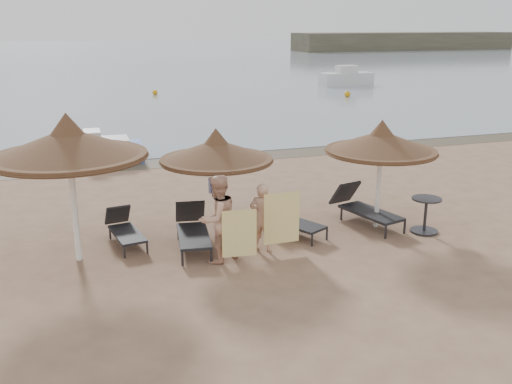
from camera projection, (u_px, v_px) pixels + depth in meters
ground at (227, 268)px, 11.42m from camera, size 160.00×160.00×0.00m
sea at (80, 55)px, 84.10m from camera, size 200.00×140.00×0.03m
wet_sand_strip at (155, 163)px, 19.96m from camera, size 200.00×1.60×0.01m
palapa_left at (68, 144)px, 11.15m from camera, size 3.09×3.09×3.07m
palapa_center at (216, 151)px, 12.56m from camera, size 2.54×2.54×2.52m
palapa_right at (381, 142)px, 13.18m from camera, size 2.62×2.62×2.60m
lounger_far_left at (124, 228)px, 12.69m from camera, size 0.79×1.70×0.73m
lounger_near_left at (193, 229)px, 12.48m from camera, size 0.92×2.03×0.88m
lounger_near_right at (288, 218)px, 13.27m from camera, size 1.31×1.83×0.79m
lounger_far_right at (363, 207)px, 13.91m from camera, size 1.14×2.13×0.91m
side_table at (425, 216)px, 13.30m from camera, size 0.69×0.69×0.83m
person_left at (218, 212)px, 11.49m from camera, size 1.15×0.99×2.12m
person_right at (262, 212)px, 12.09m from camera, size 0.95×0.86×1.74m
towel_left at (239, 233)px, 11.39m from camera, size 0.70×0.10×0.99m
towel_right at (282, 218)px, 12.00m from camera, size 0.80×0.03×1.12m
bag_patterned at (215, 185)px, 12.96m from camera, size 0.30×0.16×0.36m
bag_dark at (219, 192)px, 12.67m from camera, size 0.25×0.15×0.33m
pedal_boat at (105, 150)px, 20.04m from camera, size 2.46×1.48×1.14m
buoy_mid at (155, 92)px, 38.49m from camera, size 0.35×0.35×0.35m
buoy_right at (347, 94)px, 37.43m from camera, size 0.40×0.40×0.40m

